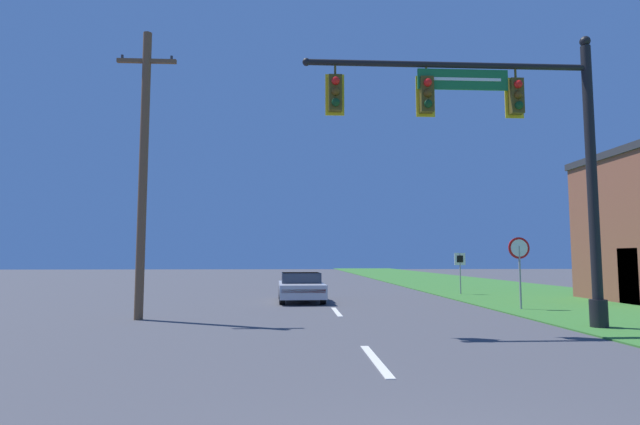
% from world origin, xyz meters
% --- Properties ---
extents(grass_verge_right, '(10.00, 110.00, 0.04)m').
position_xyz_m(grass_verge_right, '(10.50, 30.00, 0.02)').
color(grass_verge_right, '#38752D').
rests_on(grass_verge_right, ground).
extents(road_center_line, '(0.16, 34.80, 0.01)m').
position_xyz_m(road_center_line, '(0.00, 22.00, 0.01)').
color(road_center_line, silver).
rests_on(road_center_line, ground).
extents(signal_mast, '(7.87, 0.47, 7.76)m').
position_xyz_m(signal_mast, '(4.33, 9.65, 4.81)').
color(signal_mast, black).
rests_on(signal_mast, grass_verge_right).
extents(car_ahead, '(1.98, 4.32, 1.19)m').
position_xyz_m(car_ahead, '(-1.15, 18.24, 0.60)').
color(car_ahead, black).
rests_on(car_ahead, ground).
extents(stop_sign, '(0.76, 0.07, 2.50)m').
position_xyz_m(stop_sign, '(6.50, 14.28, 1.86)').
color(stop_sign, gray).
rests_on(stop_sign, grass_verge_right).
extents(route_sign_post, '(0.55, 0.06, 2.03)m').
position_xyz_m(route_sign_post, '(6.82, 21.54, 1.53)').
color(route_sign_post, gray).
rests_on(route_sign_post, grass_verge_right).
extents(utility_pole_near, '(1.80, 0.26, 8.77)m').
position_xyz_m(utility_pole_near, '(-6.01, 12.19, 4.54)').
color(utility_pole_near, brown).
rests_on(utility_pole_near, ground).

